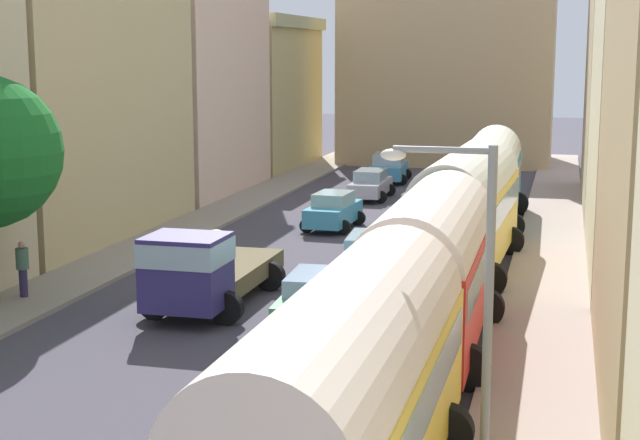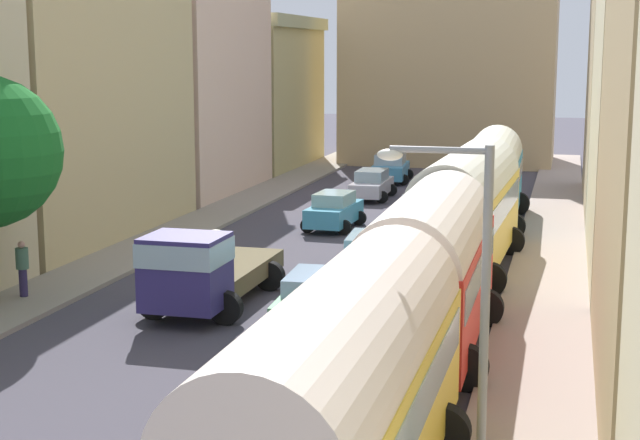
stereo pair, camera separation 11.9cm
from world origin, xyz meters
TOP-DOWN VIEW (x-y plane):
  - ground_plane at (0.00, 27.00)m, footprint 154.00×154.00m
  - sidewalk_left at (-7.25, 27.00)m, footprint 2.50×70.00m
  - sidewalk_right at (7.25, 27.00)m, footprint 2.50×70.00m
  - building_left_2 at (-11.19, 26.71)m, footprint 5.38×13.00m
  - building_left_3 at (-10.94, 39.23)m, footprint 5.38×10.96m
  - building_left_4 at (-11.20, 50.86)m, footprint 5.94×11.46m
  - distant_church at (0.00, 56.09)m, footprint 13.43×7.48m
  - parked_bus_0 at (4.60, 6.50)m, footprint 3.38×9.14m
  - parked_bus_1 at (4.60, 15.50)m, footprint 3.40×8.16m
  - parked_bus_2 at (4.60, 24.50)m, footprint 3.51×10.06m
  - parked_bus_3 at (4.60, 33.50)m, footprint 3.29×9.47m
  - cargo_truck_0 at (-1.98, 17.52)m, footprint 2.99×6.46m
  - car_0 at (-1.50, 30.89)m, footprint 2.24×3.76m
  - car_1 at (-1.65, 39.34)m, footprint 2.13×4.03m
  - car_2 at (-1.92, 45.82)m, footprint 2.53×4.04m
  - car_3 at (1.58, 16.38)m, footprint 2.32×4.09m
  - car_4 at (1.80, 22.55)m, footprint 2.47×4.45m
  - car_5 at (2.03, 32.30)m, footprint 2.43×3.65m
  - pedestrian_1 at (-7.52, 17.30)m, footprint 0.41×0.41m
  - streetlamp_near at (6.20, 8.88)m, footprint 1.96×0.28m

SIDE VIEW (x-z plane):
  - ground_plane at x=0.00m, z-range 0.00..0.00m
  - sidewalk_left at x=-7.25m, z-range 0.00..0.14m
  - sidewalk_right at x=7.25m, z-range 0.00..0.14m
  - car_5 at x=2.03m, z-range 0.01..1.46m
  - car_1 at x=-1.65m, z-range 0.01..1.47m
  - car_4 at x=1.80m, z-range 0.02..1.48m
  - car_0 at x=-1.50m, z-range 0.00..1.53m
  - car_2 at x=-1.92m, z-range 0.00..1.60m
  - car_3 at x=1.58m, z-range 0.01..1.58m
  - pedestrian_1 at x=-7.52m, z-range 0.12..1.91m
  - cargo_truck_0 at x=-1.98m, z-range 0.03..2.44m
  - parked_bus_0 at x=4.60m, z-range 0.18..4.10m
  - parked_bus_3 at x=4.60m, z-range 0.21..4.09m
  - parked_bus_1 at x=4.60m, z-range 0.18..4.15m
  - parked_bus_2 at x=4.60m, z-range 0.22..4.31m
  - streetlamp_near at x=6.20m, z-range 0.64..6.32m
  - building_left_4 at x=-11.20m, z-range 0.03..9.40m
  - building_left_2 at x=-11.19m, z-range 0.00..10.29m
  - building_left_3 at x=-10.94m, z-range 0.03..12.95m
  - distant_church at x=0.00m, z-range -3.13..16.38m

